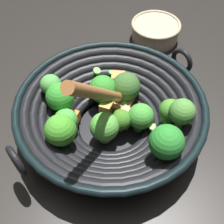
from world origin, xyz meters
TOP-DOWN VIEW (x-y plane):
  - ground_plane at (0.00, 0.00)m, footprint 4.00×4.00m
  - wok at (-0.00, 0.00)m, footprint 0.35×0.39m
  - prep_bowl at (0.09, -0.30)m, footprint 0.13×0.13m

SIDE VIEW (x-z plane):
  - ground_plane at x=0.00m, z-range 0.00..0.00m
  - prep_bowl at x=0.09m, z-range 0.00..0.05m
  - wok at x=0.00m, z-range -0.07..0.18m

